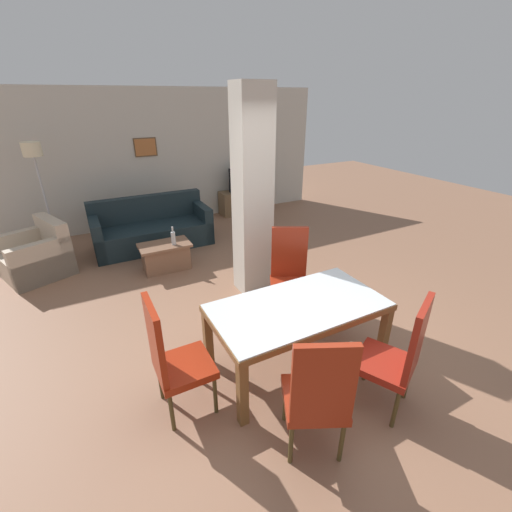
% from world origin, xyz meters
% --- Properties ---
extents(ground_plane, '(18.00, 18.00, 0.00)m').
position_xyz_m(ground_plane, '(0.00, 0.00, 0.00)').
color(ground_plane, '#8C6149').
extents(back_wall, '(7.20, 0.09, 2.70)m').
position_xyz_m(back_wall, '(-0.00, 5.08, 1.35)').
color(back_wall, beige).
rests_on(back_wall, ground_plane).
extents(divider_pillar, '(0.44, 0.37, 2.70)m').
position_xyz_m(divider_pillar, '(0.33, 1.59, 1.35)').
color(divider_pillar, beige).
rests_on(divider_pillar, ground_plane).
extents(dining_table, '(1.70, 0.89, 0.72)m').
position_xyz_m(dining_table, '(0.00, 0.00, 0.58)').
color(dining_table, brown).
rests_on(dining_table, ground_plane).
extents(dining_chair_head_left, '(0.46, 0.46, 1.13)m').
position_xyz_m(dining_chair_head_left, '(-1.25, 0.00, 0.59)').
color(dining_chair_head_left, maroon).
rests_on(dining_chair_head_left, ground_plane).
extents(dining_chair_near_right, '(0.62, 0.62, 1.13)m').
position_xyz_m(dining_chair_near_right, '(0.42, -0.85, 0.59)').
color(dining_chair_near_right, maroon).
rests_on(dining_chair_near_right, ground_plane).
extents(dining_chair_far_right, '(0.62, 0.62, 1.13)m').
position_xyz_m(dining_chair_far_right, '(0.43, 0.81, 0.59)').
color(dining_chair_far_right, maroon).
rests_on(dining_chair_far_right, ground_plane).
extents(dining_chair_near_left, '(0.61, 0.61, 1.13)m').
position_xyz_m(dining_chair_near_left, '(-0.42, -0.88, 0.59)').
color(dining_chair_near_left, maroon).
rests_on(dining_chair_near_left, ground_plane).
extents(sofa, '(2.04, 0.87, 0.88)m').
position_xyz_m(sofa, '(-0.59, 3.82, 0.30)').
color(sofa, '#17252B').
rests_on(sofa, ground_plane).
extents(armchair, '(1.11, 1.12, 0.84)m').
position_xyz_m(armchair, '(-2.41, 3.51, 0.29)').
color(armchair, '#C5B097').
rests_on(armchair, ground_plane).
extents(coffee_table, '(0.78, 0.46, 0.43)m').
position_xyz_m(coffee_table, '(-0.63, 2.76, 0.22)').
color(coffee_table, brown).
rests_on(coffee_table, ground_plane).
extents(bottle, '(0.07, 0.07, 0.29)m').
position_xyz_m(bottle, '(-0.50, 2.67, 0.54)').
color(bottle, '#B2B7BC').
rests_on(bottle, coffee_table).
extents(tv_stand, '(1.17, 0.40, 0.53)m').
position_xyz_m(tv_stand, '(1.77, 4.80, 0.27)').
color(tv_stand, brown).
rests_on(tv_stand, ground_plane).
extents(tv_screen, '(0.86, 0.31, 0.56)m').
position_xyz_m(tv_screen, '(1.77, 4.80, 0.80)').
color(tv_screen, black).
rests_on(tv_screen, tv_stand).
extents(floor_lamp, '(0.29, 0.29, 1.88)m').
position_xyz_m(floor_lamp, '(-2.17, 4.38, 1.57)').
color(floor_lamp, '#B7B7BC').
rests_on(floor_lamp, ground_plane).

